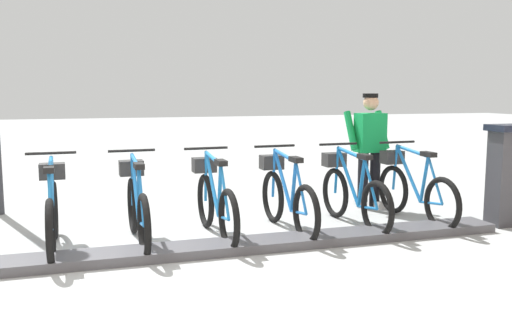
{
  "coord_description": "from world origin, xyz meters",
  "views": [
    {
      "loc": [
        -5.34,
        0.21,
        1.69
      ],
      "look_at": [
        0.5,
        -1.59,
        0.9
      ],
      "focal_mm": 37.42,
      "sensor_mm": 36.0,
      "label": 1
    }
  ],
  "objects_px": {
    "bike_docked_2": "(286,196)",
    "payment_kiosk": "(508,173)",
    "bike_docked_0": "(413,188)",
    "worker_near_rack": "(369,146)",
    "bike_docked_5": "(52,210)",
    "bike_docked_1": "(352,192)",
    "bike_docked_3": "(215,200)",
    "bike_docked_4": "(137,205)"
  },
  "relations": [
    {
      "from": "bike_docked_1",
      "to": "bike_docked_4",
      "type": "relative_size",
      "value": 1.0
    },
    {
      "from": "bike_docked_3",
      "to": "bike_docked_4",
      "type": "bearing_deg",
      "value": 90.0
    },
    {
      "from": "bike_docked_0",
      "to": "bike_docked_2",
      "type": "distance_m",
      "value": 1.77
    },
    {
      "from": "bike_docked_1",
      "to": "bike_docked_3",
      "type": "height_order",
      "value": "same"
    },
    {
      "from": "bike_docked_4",
      "to": "worker_near_rack",
      "type": "xyz_separation_m",
      "value": [
        0.87,
        -3.38,
        0.48
      ]
    },
    {
      "from": "bike_docked_0",
      "to": "bike_docked_2",
      "type": "bearing_deg",
      "value": 90.0
    },
    {
      "from": "bike_docked_0",
      "to": "bike_docked_1",
      "type": "xyz_separation_m",
      "value": [
        0.0,
        0.89,
        0.0
      ]
    },
    {
      "from": "bike_docked_1",
      "to": "bike_docked_2",
      "type": "bearing_deg",
      "value": 90.0
    },
    {
      "from": "bike_docked_3",
      "to": "bike_docked_5",
      "type": "height_order",
      "value": "same"
    },
    {
      "from": "payment_kiosk",
      "to": "bike_docked_1",
      "type": "relative_size",
      "value": 0.74
    },
    {
      "from": "bike_docked_4",
      "to": "bike_docked_1",
      "type": "bearing_deg",
      "value": -90.0
    },
    {
      "from": "payment_kiosk",
      "to": "bike_docked_1",
      "type": "bearing_deg",
      "value": 73.02
    },
    {
      "from": "bike_docked_2",
      "to": "bike_docked_3",
      "type": "distance_m",
      "value": 0.89
    },
    {
      "from": "bike_docked_0",
      "to": "bike_docked_4",
      "type": "xyz_separation_m",
      "value": [
        0.0,
        3.55,
        0.0
      ]
    },
    {
      "from": "bike_docked_5",
      "to": "bike_docked_0",
      "type": "bearing_deg",
      "value": -90.0
    },
    {
      "from": "payment_kiosk",
      "to": "bike_docked_3",
      "type": "distance_m",
      "value": 3.7
    },
    {
      "from": "bike_docked_1",
      "to": "worker_near_rack",
      "type": "relative_size",
      "value": 1.04
    },
    {
      "from": "payment_kiosk",
      "to": "bike_docked_1",
      "type": "xyz_separation_m",
      "value": [
        0.57,
        1.87,
        -0.24
      ]
    },
    {
      "from": "bike_docked_1",
      "to": "bike_docked_5",
      "type": "height_order",
      "value": "same"
    },
    {
      "from": "bike_docked_2",
      "to": "worker_near_rack",
      "type": "bearing_deg",
      "value": -61.6
    },
    {
      "from": "bike_docked_0",
      "to": "worker_near_rack",
      "type": "distance_m",
      "value": 1.01
    },
    {
      "from": "worker_near_rack",
      "to": "bike_docked_0",
      "type": "bearing_deg",
      "value": -169.02
    },
    {
      "from": "payment_kiosk",
      "to": "bike_docked_2",
      "type": "relative_size",
      "value": 0.74
    },
    {
      "from": "bike_docked_2",
      "to": "bike_docked_5",
      "type": "distance_m",
      "value": 2.66
    },
    {
      "from": "bike_docked_5",
      "to": "payment_kiosk",
      "type": "bearing_deg",
      "value": -96.02
    },
    {
      "from": "bike_docked_3",
      "to": "worker_near_rack",
      "type": "xyz_separation_m",
      "value": [
        0.87,
        -2.49,
        0.48
      ]
    },
    {
      "from": "bike_docked_2",
      "to": "payment_kiosk",
      "type": "bearing_deg",
      "value": -101.71
    },
    {
      "from": "bike_docked_4",
      "to": "bike_docked_5",
      "type": "bearing_deg",
      "value": 90.0
    },
    {
      "from": "bike_docked_2",
      "to": "bike_docked_3",
      "type": "bearing_deg",
      "value": 90.0
    },
    {
      "from": "payment_kiosk",
      "to": "bike_docked_4",
      "type": "bearing_deg",
      "value": 82.81
    },
    {
      "from": "bike_docked_1",
      "to": "bike_docked_2",
      "type": "relative_size",
      "value": 1.0
    },
    {
      "from": "bike_docked_0",
      "to": "bike_docked_2",
      "type": "xyz_separation_m",
      "value": [
        0.0,
        1.77,
        0.0
      ]
    },
    {
      "from": "bike_docked_0",
      "to": "bike_docked_3",
      "type": "height_order",
      "value": "same"
    },
    {
      "from": "bike_docked_3",
      "to": "bike_docked_0",
      "type": "bearing_deg",
      "value": -90.0
    },
    {
      "from": "bike_docked_3",
      "to": "payment_kiosk",
      "type": "bearing_deg",
      "value": -98.91
    },
    {
      "from": "worker_near_rack",
      "to": "payment_kiosk",
      "type": "bearing_deg",
      "value": -141.29
    },
    {
      "from": "bike_docked_2",
      "to": "bike_docked_4",
      "type": "bearing_deg",
      "value": 90.0
    },
    {
      "from": "bike_docked_1",
      "to": "bike_docked_3",
      "type": "xyz_separation_m",
      "value": [
        0.0,
        1.77,
        0.0
      ]
    },
    {
      "from": "bike_docked_0",
      "to": "bike_docked_1",
      "type": "relative_size",
      "value": 1.0
    },
    {
      "from": "payment_kiosk",
      "to": "bike_docked_3",
      "type": "relative_size",
      "value": 0.74
    },
    {
      "from": "bike_docked_1",
      "to": "bike_docked_4",
      "type": "xyz_separation_m",
      "value": [
        0.0,
        2.66,
        0.0
      ]
    },
    {
      "from": "bike_docked_3",
      "to": "worker_near_rack",
      "type": "height_order",
      "value": "worker_near_rack"
    }
  ]
}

